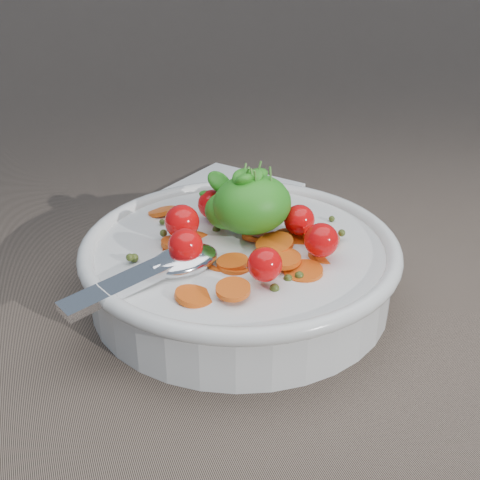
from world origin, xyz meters
name	(u,v)px	position (x,y,z in m)	size (l,w,h in m)	color
ground	(210,282)	(0.00, 0.00, 0.00)	(6.00, 6.00, 0.00)	#7A6757
bowl	(240,263)	(0.02, -0.03, 0.03)	(0.29, 0.27, 0.12)	silver
napkin	(225,195)	(0.08, 0.18, 0.00)	(0.16, 0.14, 0.01)	white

